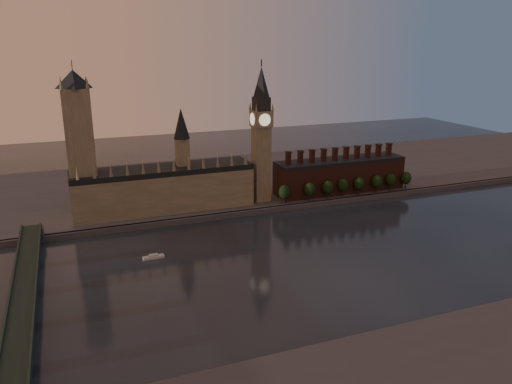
{
  "coord_description": "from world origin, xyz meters",
  "views": [
    {
      "loc": [
        -128.88,
        -237.3,
        123.09
      ],
      "look_at": [
        -15.56,
        55.0,
        28.61
      ],
      "focal_mm": 35.0,
      "sensor_mm": 36.0,
      "label": 1
    }
  ],
  "objects_px": {
    "westminster_bridge": "(24,299)",
    "river_boat": "(154,257)",
    "victoria_tower": "(80,141)",
    "big_ben": "(261,133)"
  },
  "relations": [
    {
      "from": "victoria_tower",
      "to": "river_boat",
      "type": "relative_size",
      "value": 8.61
    },
    {
      "from": "victoria_tower",
      "to": "river_boat",
      "type": "height_order",
      "value": "victoria_tower"
    },
    {
      "from": "big_ben",
      "to": "river_boat",
      "type": "height_order",
      "value": "big_ben"
    },
    {
      "from": "big_ben",
      "to": "westminster_bridge",
      "type": "xyz_separation_m",
      "value": [
        -165.0,
        -112.7,
        -49.39
      ]
    },
    {
      "from": "westminster_bridge",
      "to": "river_boat",
      "type": "height_order",
      "value": "westminster_bridge"
    },
    {
      "from": "westminster_bridge",
      "to": "river_boat",
      "type": "xyz_separation_m",
      "value": [
        67.71,
        41.06,
        -6.48
      ]
    },
    {
      "from": "big_ben",
      "to": "river_boat",
      "type": "relative_size",
      "value": 8.53
    },
    {
      "from": "river_boat",
      "to": "big_ben",
      "type": "bearing_deg",
      "value": 34.4
    },
    {
      "from": "river_boat",
      "to": "westminster_bridge",
      "type": "bearing_deg",
      "value": -150.73
    },
    {
      "from": "westminster_bridge",
      "to": "river_boat",
      "type": "bearing_deg",
      "value": 31.24
    }
  ]
}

